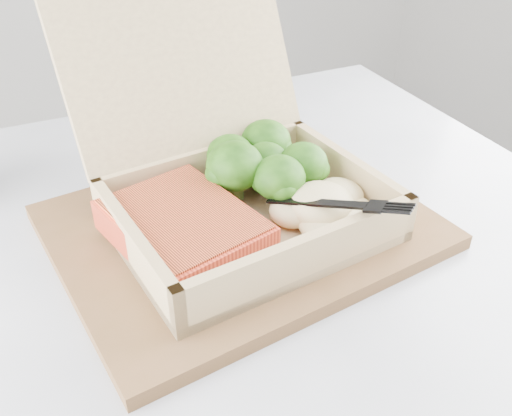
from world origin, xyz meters
TOP-DOWN VIEW (x-y plane):
  - cafe_table at (0.43, 0.45)m, footprint 0.84×0.84m
  - serving_tray at (0.46, 0.50)m, footprint 0.36×0.30m
  - takeout_container at (0.46, 0.53)m, footprint 0.25×0.28m
  - salmon_fillet at (0.40, 0.49)m, footprint 0.13×0.16m
  - broccoli_pile at (0.51, 0.53)m, footprint 0.13×0.13m
  - mashed_potatoes at (0.52, 0.46)m, footprint 0.10×0.09m
  - plastic_fork at (0.50, 0.46)m, footprint 0.09×0.13m
  - receipt at (0.49, 0.67)m, footprint 0.10×0.16m

SIDE VIEW (x-z plane):
  - cafe_table at x=0.43m, z-range 0.18..0.90m
  - receipt at x=0.49m, z-range 0.73..0.73m
  - serving_tray at x=0.46m, z-range 0.73..0.74m
  - salmon_fillet at x=0.40m, z-range 0.75..0.78m
  - mashed_potatoes at x=0.52m, z-range 0.75..0.79m
  - broccoli_pile at x=0.51m, z-range 0.75..0.80m
  - plastic_fork at x=0.50m, z-range 0.77..0.80m
  - takeout_container at x=0.46m, z-range 0.69..0.90m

